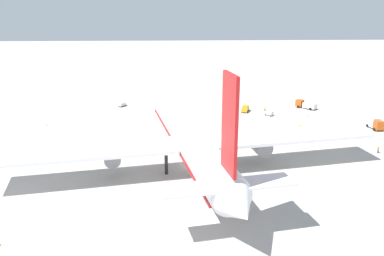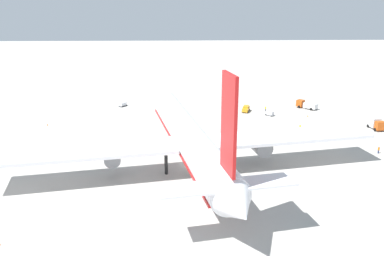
# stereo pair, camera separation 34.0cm
# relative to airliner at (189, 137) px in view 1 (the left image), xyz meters

# --- Properties ---
(ground_plane) EXTENTS (600.00, 600.00, 0.00)m
(ground_plane) POSITION_rel_airliner_xyz_m (1.28, 0.33, -7.16)
(ground_plane) COLOR #ADA8A0
(airliner) EXTENTS (71.32, 80.90, 25.28)m
(airliner) POSITION_rel_airliner_xyz_m (0.00, 0.00, 0.00)
(airliner) COLOR white
(airliner) RESTS_ON ground
(service_truck_0) EXTENTS (6.64, 6.58, 2.61)m
(service_truck_0) POSITION_rel_airliner_xyz_m (49.93, -41.28, -5.81)
(service_truck_0) COLOR #BF4C14
(service_truck_0) RESTS_ON ground
(service_truck_1) EXTENTS (5.91, 3.02, 3.17)m
(service_truck_1) POSITION_rel_airliner_xyz_m (26.55, -53.78, -5.44)
(service_truck_1) COLOR #BF4C14
(service_truck_1) RESTS_ON ground
(service_van) EXTENTS (4.72, 3.23, 1.97)m
(service_van) POSITION_rel_airliner_xyz_m (46.68, -20.14, -6.13)
(service_van) COLOR orange
(service_van) RESTS_ON ground
(baggage_cart_0) EXTENTS (2.93, 2.84, 1.46)m
(baggage_cart_0) POSITION_rel_airliner_xyz_m (41.62, -26.99, -6.36)
(baggage_cart_0) COLOR gray
(baggage_cart_0) RESTS_ON ground
(baggage_cart_1) EXTENTS (3.35, 2.85, 1.34)m
(baggage_cart_1) POSITION_rel_airliner_xyz_m (55.36, 21.23, -6.42)
(baggage_cart_1) COLOR #595B60
(baggage_cart_1) RESTS_ON ground
(ground_worker_0) EXTENTS (0.55, 0.55, 1.68)m
(ground_worker_0) POSITION_rel_airliner_xyz_m (7.54, -45.47, -6.31)
(ground_worker_0) COLOR navy
(ground_worker_0) RESTS_ON ground
(ground_worker_1) EXTENTS (0.44, 0.44, 1.62)m
(ground_worker_1) POSITION_rel_airliner_xyz_m (26.32, -32.11, -6.34)
(ground_worker_1) COLOR navy
(ground_worker_1) RESTS_ON ground
(ground_worker_2) EXTENTS (0.43, 0.43, 1.64)m
(ground_worker_2) POSITION_rel_airliner_xyz_m (47.19, -26.77, -6.33)
(ground_worker_2) COLOR #3F3F47
(ground_worker_2) RESTS_ON ground
(traffic_cone_0) EXTENTS (0.36, 0.36, 0.55)m
(traffic_cone_0) POSITION_rel_airliner_xyz_m (33.49, 40.53, -6.89)
(traffic_cone_0) COLOR orange
(traffic_cone_0) RESTS_ON ground
(traffic_cone_1) EXTENTS (0.36, 0.36, 0.55)m
(traffic_cone_1) POSITION_rel_airliner_xyz_m (-27.74, 29.21, -6.89)
(traffic_cone_1) COLOR orange
(traffic_cone_1) RESTS_ON ground
(traffic_cone_3) EXTENTS (0.36, 0.36, 0.55)m
(traffic_cone_3) POSITION_rel_airliner_xyz_m (40.01, -38.66, -6.89)
(traffic_cone_3) COLOR orange
(traffic_cone_3) RESTS_ON ground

